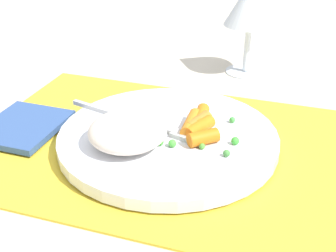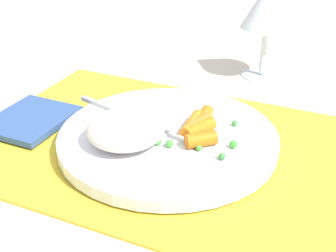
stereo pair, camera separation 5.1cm
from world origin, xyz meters
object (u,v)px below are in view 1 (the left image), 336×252
object	(u,v)px
fork	(148,125)
napkin	(23,126)
wine_glass	(251,5)
plate	(168,138)
carrot_portion	(198,125)
rice_mound	(128,131)

from	to	relation	value
fork	napkin	size ratio (longest dim) A/B	1.80
fork	wine_glass	distance (m)	0.29
wine_glass	plate	bearing A→B (deg)	-99.38
wine_glass	napkin	distance (m)	0.40
napkin	wine_glass	bearing A→B (deg)	51.86
carrot_portion	napkin	bearing A→B (deg)	-169.55
fork	plate	bearing A→B (deg)	-13.96
wine_glass	fork	bearing A→B (deg)	-105.28
fork	carrot_portion	bearing A→B (deg)	9.32
carrot_portion	rice_mound	bearing A→B (deg)	-141.34
plate	rice_mound	distance (m)	0.06
plate	wine_glass	xyz separation A→B (m)	(0.05, 0.28, 0.10)
rice_mound	wine_glass	world-z (taller)	wine_glass
fork	rice_mound	bearing A→B (deg)	-100.40
fork	napkin	distance (m)	0.17
rice_mound	carrot_portion	distance (m)	0.09
carrot_portion	wine_glass	world-z (taller)	wine_glass
plate	carrot_portion	world-z (taller)	carrot_portion
plate	wine_glass	size ratio (longest dim) A/B	1.72
plate	napkin	bearing A→B (deg)	-172.74
napkin	carrot_portion	bearing A→B (deg)	10.45
carrot_portion	napkin	size ratio (longest dim) A/B	0.84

